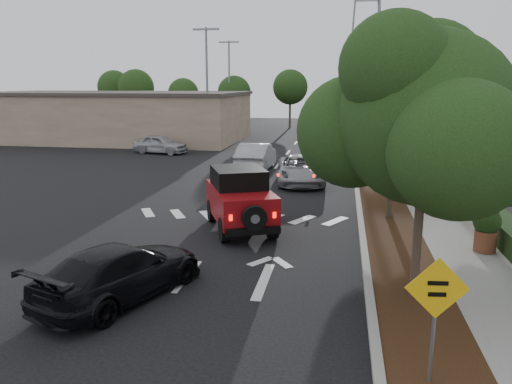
% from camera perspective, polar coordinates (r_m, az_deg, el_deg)
% --- Properties ---
extents(ground, '(120.00, 120.00, 0.00)m').
position_cam_1_polar(ground, '(13.30, -7.81, -9.51)').
color(ground, black).
rests_on(ground, ground).
extents(curb, '(0.20, 70.00, 0.15)m').
position_cam_1_polar(curb, '(24.24, 11.43, 0.56)').
color(curb, '#9E9B93').
rests_on(curb, ground).
extents(planting_strip, '(1.80, 70.00, 0.12)m').
position_cam_1_polar(planting_strip, '(24.29, 13.78, 0.44)').
color(planting_strip, black).
rests_on(planting_strip, ground).
extents(sidewalk, '(2.00, 70.00, 0.12)m').
position_cam_1_polar(sidewalk, '(24.50, 18.22, 0.28)').
color(sidewalk, gray).
rests_on(sidewalk, ground).
extents(hedge, '(0.80, 70.00, 0.80)m').
position_cam_1_polar(hedge, '(24.69, 21.48, 0.93)').
color(hedge, black).
rests_on(hedge, ground).
extents(commercial_building, '(22.00, 12.00, 4.00)m').
position_cam_1_polar(commercial_building, '(46.31, -15.72, 8.28)').
color(commercial_building, '#87705D').
rests_on(commercial_building, ground).
extents(transmission_tower, '(7.00, 4.00, 28.00)m').
position_cam_1_polar(transmission_tower, '(59.98, 11.97, 7.38)').
color(transmission_tower, slate).
rests_on(transmission_tower, ground).
extents(street_tree_near, '(3.80, 3.80, 5.92)m').
position_cam_1_polar(street_tree_near, '(12.39, 17.50, -11.67)').
color(street_tree_near, black).
rests_on(street_tree_near, ground).
extents(street_tree_mid, '(3.20, 3.20, 5.32)m').
position_cam_1_polar(street_tree_mid, '(18.97, 14.83, -3.11)').
color(street_tree_mid, black).
rests_on(street_tree_mid, ground).
extents(street_tree_far, '(3.40, 3.40, 5.62)m').
position_cam_1_polar(street_tree_far, '(25.28, 13.63, 0.77)').
color(street_tree_far, black).
rests_on(street_tree_far, ground).
extents(light_pole_a, '(2.00, 0.22, 9.00)m').
position_cam_1_polar(light_pole_a, '(39.44, -5.47, 5.12)').
color(light_pole_a, slate).
rests_on(light_pole_a, ground).
extents(light_pole_b, '(2.00, 0.22, 9.00)m').
position_cam_1_polar(light_pole_b, '(51.25, -3.01, 6.82)').
color(light_pole_b, slate).
rests_on(light_pole_b, ground).
extents(red_jeep, '(3.15, 4.28, 2.09)m').
position_cam_1_polar(red_jeep, '(17.12, -1.94, -0.69)').
color(red_jeep, black).
rests_on(red_jeep, ground).
extents(silver_suv_ahead, '(2.85, 5.16, 1.37)m').
position_cam_1_polar(silver_suv_ahead, '(25.10, 5.13, 2.58)').
color(silver_suv_ahead, '#94979B').
rests_on(silver_suv_ahead, ground).
extents(black_suv_oncoming, '(3.25, 4.80, 1.29)m').
position_cam_1_polar(black_suv_oncoming, '(12.13, -15.16, -8.76)').
color(black_suv_oncoming, black).
rests_on(black_suv_oncoming, ground).
extents(silver_sedan_oncoming, '(1.72, 4.82, 1.58)m').
position_cam_1_polar(silver_sedan_oncoming, '(28.68, 0.01, 4.07)').
color(silver_sedan_oncoming, '#A3A5AB').
rests_on(silver_sedan_oncoming, ground).
extents(parked_suv, '(4.20, 2.41, 1.34)m').
position_cam_1_polar(parked_suv, '(36.28, -10.86, 5.40)').
color(parked_suv, '#ABACB3').
rests_on(parked_suv, ground).
extents(speed_hump_sign, '(1.01, 0.13, 2.16)m').
position_cam_1_polar(speed_hump_sign, '(8.59, 19.86, -11.95)').
color(speed_hump_sign, slate).
rests_on(speed_hump_sign, ground).
extents(terracotta_planter, '(0.78, 0.78, 1.35)m').
position_cam_1_polar(terracotta_planter, '(15.87, 24.87, -3.47)').
color(terracotta_planter, brown).
rests_on(terracotta_planter, ground).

